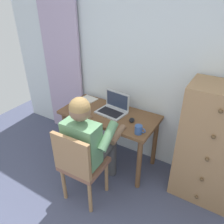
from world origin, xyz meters
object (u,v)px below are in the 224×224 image
Objects in this scene: computer_mouse at (132,120)px; person_seated at (89,140)px; desk_clock at (72,108)px; chair at (80,164)px; laptop at (113,108)px; coffee_mug at (139,130)px; dresser at (212,146)px; desk at (109,121)px; notebook_pad at (89,99)px.

person_seated is at bearing -137.33° from computer_mouse.
person_seated reaches higher than desk_clock.
chair is 2.45× the size of laptop.
coffee_mug reaches higher than computer_mouse.
dresser is 0.87m from computer_mouse.
desk is 0.90× the size of dresser.
computer_mouse is (0.31, -0.02, 0.13)m from desk.
computer_mouse is (0.23, 0.50, 0.05)m from person_seated.
computer_mouse reaches higher than notebook_pad.
desk is 11.72× the size of computer_mouse.
desk is 9.76× the size of coffee_mug.
laptop is at bearing 143.62° from computer_mouse.
dresser reaches higher than coffee_mug.
chair is 0.69m from coffee_mug.
desk_clock is (-0.54, 0.37, 0.05)m from person_seated.
desk is 1.17m from dresser.
computer_mouse is at bearing 133.73° from coffee_mug.
person_seated is (-0.00, 0.18, 0.18)m from chair.
chair is 0.80m from laptop.
coffee_mug reaches higher than notebook_pad.
desk is 0.54m from coffee_mug.
notebook_pad is (0.02, 0.32, -0.01)m from desk_clock.
desk is 0.50m from desk_clock.
laptop is at bearing 22.10° from desk_clock.
dresser is at bearing 35.69° from chair.
chair is at bearing -83.07° from desk.
computer_mouse is at bearing -7.93° from notebook_pad.
person_seated is at bearing -81.10° from desk.
coffee_mug is (0.48, -0.19, 0.16)m from desk.
desk is at bearing -15.71° from notebook_pad.
computer_mouse is 0.24m from coffee_mug.
desk is at bearing 158.34° from coffee_mug.
dresser is at bearing 4.10° from desk.
desk_clock is 0.32m from notebook_pad.
coffee_mug is at bearing -21.66° from desk.
chair reaches higher than computer_mouse.
dresser is 10.83× the size of coffee_mug.
notebook_pad is at bearing 85.86° from desk_clock.
desk_clock is (-0.48, -0.19, -0.04)m from laptop.
person_seated is 5.79× the size of notebook_pad.
desk_clock is (-1.63, -0.22, 0.08)m from dresser.
chair is (-1.08, -0.78, -0.14)m from dresser.
chair reaches higher than desk_clock.
person_seated reaches higher than laptop.
computer_mouse is 0.77m from notebook_pad.
chair is at bearing -88.61° from person_seated.
person_seated is at bearing 91.39° from chair.
laptop is 0.52m from coffee_mug.
desk_clock is at bearing -87.39° from notebook_pad.
desk_clock is at bearing -163.41° from desk.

